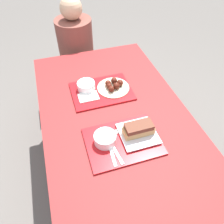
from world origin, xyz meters
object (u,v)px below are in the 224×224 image
bowl_coleslaw_near (105,138)px  wings_plate_far (114,86)px  tray_far (102,91)px  person_seated_across (75,42)px  brisket_sandwich_plate (138,131)px  tray_near (123,141)px  bowl_coleslaw_far (86,86)px

bowl_coleslaw_near → wings_plate_far: size_ratio=0.55×
tray_far → person_seated_across: person_seated_across is taller
brisket_sandwich_plate → wings_plate_far: size_ratio=0.92×
tray_near → wings_plate_far: wings_plate_far is taller
wings_plate_far → person_seated_across: person_seated_across is taller
tray_far → wings_plate_far: (0.09, 0.00, 0.02)m
person_seated_across → tray_near: bearing=-88.1°
tray_far → tray_near: bearing=-90.0°
bowl_coleslaw_near → wings_plate_far: (0.18, 0.42, -0.01)m
bowl_coleslaw_near → tray_near: bearing=-13.6°
bowl_coleslaw_near → brisket_sandwich_plate: brisket_sandwich_plate is taller
tray_near → person_seated_across: 1.21m
wings_plate_far → person_seated_across: (-0.13, 0.77, -0.04)m
brisket_sandwich_plate → person_seated_across: (-0.14, 1.20, -0.06)m
bowl_coleslaw_far → person_seated_across: bearing=85.7°
bowl_coleslaw_near → wings_plate_far: bowl_coleslaw_near is taller
bowl_coleslaw_near → person_seated_across: person_seated_across is taller
bowl_coleslaw_near → wings_plate_far: bearing=66.7°
tray_near → wings_plate_far: bearing=79.0°
bowl_coleslaw_near → person_seated_across: bearing=87.4°
bowl_coleslaw_near → bowl_coleslaw_far: bearing=90.0°
bowl_coleslaw_near → brisket_sandwich_plate: size_ratio=0.60×
brisket_sandwich_plate → tray_near: bearing=-171.6°
tray_near → wings_plate_far: (0.09, 0.45, 0.02)m
person_seated_across → wings_plate_far: bearing=-80.5°
bowl_coleslaw_near → person_seated_across: 1.19m
bowl_coleslaw_near → bowl_coleslaw_far: (-0.00, 0.47, 0.00)m
tray_far → bowl_coleslaw_near: size_ratio=3.34×
brisket_sandwich_plate → bowl_coleslaw_far: bearing=111.8°
bowl_coleslaw_near → brisket_sandwich_plate: 0.19m
tray_far → brisket_sandwich_plate: bearing=-77.6°
bowl_coleslaw_far → wings_plate_far: bearing=-13.5°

